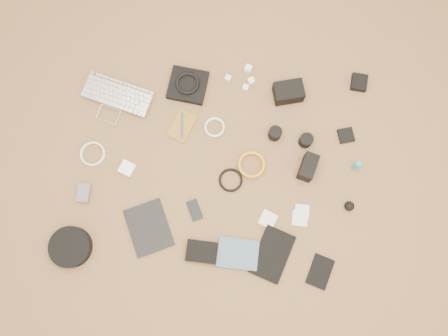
# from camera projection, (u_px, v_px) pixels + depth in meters

# --- Properties ---
(room_shell) EXTENTS (4.04, 4.04, 2.58)m
(room_shell) POSITION_uv_depth(u_px,v_px,m) (199.00, 49.00, 0.91)
(room_shell) COLOR brown
(room_shell) RESTS_ON ground
(laptop) EXTENTS (0.40, 0.33, 0.03)m
(laptop) POSITION_uv_depth(u_px,v_px,m) (114.00, 104.00, 2.19)
(laptop) COLOR silver
(laptop) RESTS_ON ground
(headphone_pouch) EXTENTS (0.21, 0.20, 0.03)m
(headphone_pouch) POSITION_uv_depth(u_px,v_px,m) (188.00, 85.00, 2.20)
(headphone_pouch) COLOR black
(headphone_pouch) RESTS_ON ground
(headphones) EXTENTS (0.15, 0.15, 0.02)m
(headphones) POSITION_uv_depth(u_px,v_px,m) (187.00, 83.00, 2.18)
(headphones) COLOR black
(headphones) RESTS_ON headphone_pouch
(charger_a) EXTENTS (0.04, 0.04, 0.03)m
(charger_a) POSITION_uv_depth(u_px,v_px,m) (228.00, 78.00, 2.22)
(charger_a) COLOR white
(charger_a) RESTS_ON ground
(charger_b) EXTENTS (0.04, 0.04, 0.03)m
(charger_b) POSITION_uv_depth(u_px,v_px,m) (251.00, 81.00, 2.21)
(charger_b) COLOR white
(charger_b) RESTS_ON ground
(charger_c) EXTENTS (0.04, 0.04, 0.03)m
(charger_c) POSITION_uv_depth(u_px,v_px,m) (248.00, 69.00, 2.22)
(charger_c) COLOR white
(charger_c) RESTS_ON ground
(charger_d) EXTENTS (0.03, 0.03, 0.03)m
(charger_d) POSITION_uv_depth(u_px,v_px,m) (246.00, 88.00, 2.21)
(charger_d) COLOR white
(charger_d) RESTS_ON ground
(dslr_camera) EXTENTS (0.16, 0.13, 0.08)m
(dslr_camera) POSITION_uv_depth(u_px,v_px,m) (288.00, 92.00, 2.17)
(dslr_camera) COLOR black
(dslr_camera) RESTS_ON ground
(lens_pouch) EXTENTS (0.09, 0.10, 0.03)m
(lens_pouch) POSITION_uv_depth(u_px,v_px,m) (359.00, 82.00, 2.21)
(lens_pouch) COLOR black
(lens_pouch) RESTS_ON ground
(notebook_olive) EXTENTS (0.15, 0.18, 0.01)m
(notebook_olive) POSITION_uv_depth(u_px,v_px,m) (182.00, 126.00, 2.17)
(notebook_olive) COLOR olive
(notebook_olive) RESTS_ON ground
(pen_blue) EXTENTS (0.02, 0.14, 0.01)m
(pen_blue) POSITION_uv_depth(u_px,v_px,m) (182.00, 125.00, 2.16)
(pen_blue) COLOR #13379E
(pen_blue) RESTS_ON notebook_olive
(cable_white_a) EXTENTS (0.13, 0.13, 0.01)m
(cable_white_a) POSITION_uv_depth(u_px,v_px,m) (215.00, 128.00, 2.17)
(cable_white_a) COLOR white
(cable_white_a) RESTS_ON ground
(lens_a) EXTENTS (0.07, 0.07, 0.07)m
(lens_a) POSITION_uv_depth(u_px,v_px,m) (275.00, 133.00, 2.13)
(lens_a) COLOR black
(lens_a) RESTS_ON ground
(lens_b) EXTENTS (0.09, 0.09, 0.06)m
(lens_b) POSITION_uv_depth(u_px,v_px,m) (306.00, 140.00, 2.13)
(lens_b) COLOR black
(lens_b) RESTS_ON ground
(card_reader) EXTENTS (0.09, 0.09, 0.02)m
(card_reader) POSITION_uv_depth(u_px,v_px,m) (346.00, 135.00, 2.16)
(card_reader) COLOR black
(card_reader) RESTS_ON ground
(power_brick) EXTENTS (0.09, 0.09, 0.03)m
(power_brick) POSITION_uv_depth(u_px,v_px,m) (127.00, 168.00, 2.12)
(power_brick) COLOR white
(power_brick) RESTS_ON ground
(cable_white_b) EXTENTS (0.16, 0.16, 0.01)m
(cable_white_b) POSITION_uv_depth(u_px,v_px,m) (93.00, 154.00, 2.14)
(cable_white_b) COLOR white
(cable_white_b) RESTS_ON ground
(cable_black) EXTENTS (0.14, 0.14, 0.01)m
(cable_black) POSITION_uv_depth(u_px,v_px,m) (231.00, 180.00, 2.11)
(cable_black) COLOR black
(cable_black) RESTS_ON ground
(cable_yellow) EXTENTS (0.17, 0.17, 0.02)m
(cable_yellow) POSITION_uv_depth(u_px,v_px,m) (251.00, 165.00, 2.13)
(cable_yellow) COLOR orange
(cable_yellow) RESTS_ON ground
(flash) EXTENTS (0.10, 0.14, 0.09)m
(flash) POSITION_uv_depth(u_px,v_px,m) (308.00, 167.00, 2.09)
(flash) COLOR black
(flash) RESTS_ON ground
(lens_cleaner) EXTENTS (0.03, 0.03, 0.09)m
(lens_cleaner) POSITION_uv_depth(u_px,v_px,m) (356.00, 166.00, 2.09)
(lens_cleaner) COLOR teal
(lens_cleaner) RESTS_ON ground
(battery_charger) EXTENTS (0.06, 0.09, 0.03)m
(battery_charger) POSITION_uv_depth(u_px,v_px,m) (84.00, 193.00, 2.09)
(battery_charger) COLOR #5A5A5F
(battery_charger) RESTS_ON ground
(tablet) EXTENTS (0.26, 0.29, 0.01)m
(tablet) POSITION_uv_depth(u_px,v_px,m) (149.00, 228.00, 2.07)
(tablet) COLOR black
(tablet) RESTS_ON ground
(phone) EXTENTS (0.09, 0.11, 0.01)m
(phone) POSITION_uv_depth(u_px,v_px,m) (195.00, 210.00, 2.09)
(phone) COLOR black
(phone) RESTS_ON ground
(filter_case_left) EXTENTS (0.10, 0.10, 0.01)m
(filter_case_left) POSITION_uv_depth(u_px,v_px,m) (268.00, 219.00, 2.08)
(filter_case_left) COLOR silver
(filter_case_left) RESTS_ON ground
(filter_case_mid) EXTENTS (0.08, 0.08, 0.01)m
(filter_case_mid) POSITION_uv_depth(u_px,v_px,m) (300.00, 218.00, 2.08)
(filter_case_mid) COLOR silver
(filter_case_mid) RESTS_ON ground
(filter_case_right) EXTENTS (0.07, 0.07, 0.01)m
(filter_case_right) POSITION_uv_depth(u_px,v_px,m) (302.00, 212.00, 2.08)
(filter_case_right) COLOR silver
(filter_case_right) RESTS_ON ground
(air_blower) EXTENTS (0.06, 0.06, 0.05)m
(air_blower) POSITION_uv_depth(u_px,v_px,m) (349.00, 206.00, 2.07)
(air_blower) COLOR black
(air_blower) RESTS_ON ground
(headphone_case) EXTENTS (0.26, 0.26, 0.05)m
(headphone_case) POSITION_uv_depth(u_px,v_px,m) (71.00, 247.00, 2.03)
(headphone_case) COLOR black
(headphone_case) RESTS_ON ground
(drive_case) EXTENTS (0.15, 0.11, 0.04)m
(drive_case) POSITION_uv_depth(u_px,v_px,m) (202.00, 252.00, 2.03)
(drive_case) COLOR black
(drive_case) RESTS_ON ground
(paperback) EXTENTS (0.20, 0.15, 0.02)m
(paperback) POSITION_uv_depth(u_px,v_px,m) (236.00, 269.00, 2.02)
(paperback) COLOR #445F74
(paperback) RESTS_ON ground
(notebook_black_a) EXTENTS (0.22, 0.27, 0.02)m
(notebook_black_a) POSITION_uv_depth(u_px,v_px,m) (272.00, 254.00, 2.04)
(notebook_black_a) COLOR black
(notebook_black_a) RESTS_ON ground
(notebook_black_b) EXTENTS (0.14, 0.17, 0.01)m
(notebook_black_b) POSITION_uv_depth(u_px,v_px,m) (320.00, 272.00, 2.02)
(notebook_black_b) COLOR black
(notebook_black_b) RESTS_ON ground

